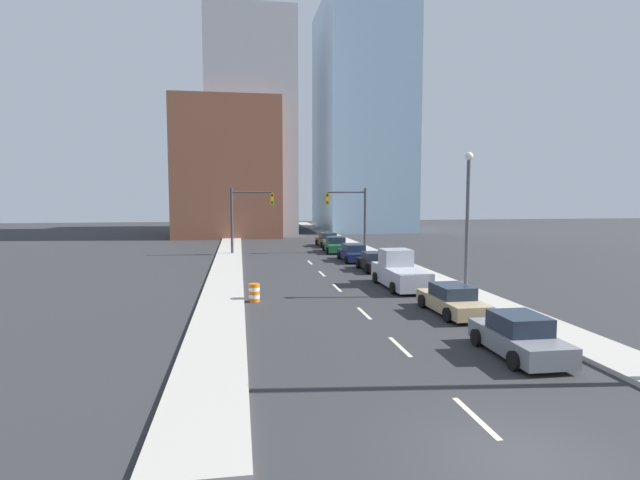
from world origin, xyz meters
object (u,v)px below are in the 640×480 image
traffic_signal_left (244,212)px  sedan_tan (452,300)px  sedan_navy (353,253)px  street_lamp (468,213)px  traffic_signal_right (354,211)px  sedan_black (375,262)px  traffic_barrel (254,293)px  sedan_gray (519,337)px  pickup_truck_silver (399,272)px  sedan_brown (328,240)px  sedan_green (335,245)px

traffic_signal_left → sedan_tan: 27.14m
sedan_navy → street_lamp: bearing=-80.6°
traffic_signal_left → sedan_tan: bearing=-69.8°
traffic_signal_right → sedan_black: traffic_signal_right is taller
traffic_barrel → sedan_gray: size_ratio=0.22×
traffic_barrel → pickup_truck_silver: pickup_truck_silver is taller
traffic_signal_left → pickup_truck_silver: traffic_signal_left is taller
traffic_barrel → sedan_navy: size_ratio=0.20×
traffic_barrel → sedan_brown: 28.97m
traffic_signal_left → traffic_signal_right: size_ratio=1.00×
traffic_barrel → sedan_gray: bearing=-50.0°
street_lamp → sedan_gray: bearing=-105.7°
pickup_truck_silver → sedan_black: (0.40, 6.81, -0.27)m
sedan_green → sedan_navy: bearing=-85.3°
sedan_tan → traffic_signal_left: bearing=109.0°
sedan_gray → sedan_black: size_ratio=0.99×
pickup_truck_silver → traffic_barrel: bearing=-162.7°
sedan_gray → sedan_tan: (0.34, 6.20, -0.03)m
street_lamp → sedan_brown: 28.40m
traffic_barrel → sedan_green: size_ratio=0.20×
traffic_signal_left → traffic_barrel: size_ratio=6.57×
pickup_truck_silver → sedan_navy: bearing=89.4°
sedan_gray → traffic_barrel: bearing=131.1°
sedan_tan → sedan_navy: 19.32m
traffic_signal_left → sedan_gray: 32.89m
traffic_barrel → street_lamp: (11.49, -0.41, 4.09)m
sedan_gray → traffic_signal_left: bearing=107.0°
sedan_black → sedan_brown: (-0.35, 18.01, 0.04)m
pickup_truck_silver → sedan_green: bearing=90.3°
traffic_signal_left → sedan_green: 9.44m
traffic_signal_left → traffic_barrel: (0.27, -21.13, -3.54)m
street_lamp → pickup_truck_silver: (-2.74, 3.19, -3.67)m
street_lamp → sedan_navy: (-2.69, 15.58, -3.92)m
traffic_signal_left → pickup_truck_silver: size_ratio=1.08×
sedan_gray → sedan_green: (-0.16, 32.13, 0.03)m
traffic_barrel → sedan_gray: sedan_gray is taller
traffic_signal_right → sedan_tan: size_ratio=1.33×
sedan_black → sedan_brown: size_ratio=0.92×
traffic_signal_left → sedan_navy: (9.07, -5.96, -3.37)m
sedan_green → sedan_black: bearing=-84.7°
traffic_signal_right → sedan_gray: (-1.51, -31.47, -3.36)m
sedan_green → sedan_brown: (0.27, 5.81, -0.02)m
traffic_signal_right → sedan_gray: 31.68m
pickup_truck_silver → sedan_brown: (0.05, 24.81, -0.22)m
traffic_signal_right → sedan_black: bearing=-95.2°
sedan_navy → sedan_brown: bearing=89.6°
sedan_green → sedan_gray: bearing=-87.3°
pickup_truck_silver → sedan_navy: (0.05, 12.38, -0.25)m
traffic_signal_right → sedan_navy: (-1.40, -5.96, -3.37)m
traffic_barrel → sedan_brown: (8.80, 27.60, 0.20)m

